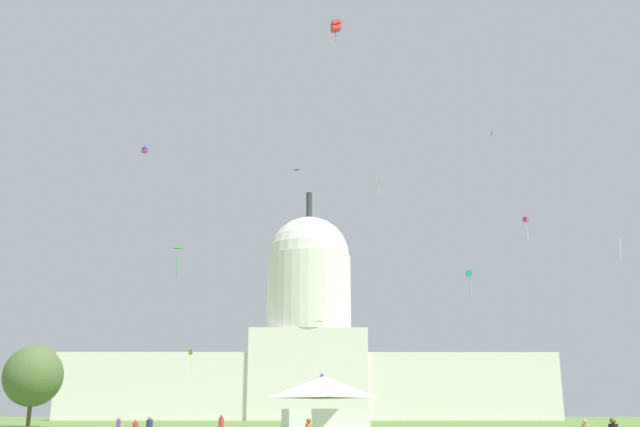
{
  "coord_description": "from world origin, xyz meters",
  "views": [
    {
      "loc": [
        -3.08,
        -19.96,
        1.89
      ],
      "look_at": [
        -2.38,
        102.11,
        36.15
      ],
      "focal_mm": 40.03,
      "sensor_mm": 36.0,
      "label": 1
    }
  ],
  "objects": [
    {
      "name": "kite_cyan_high",
      "position": [
        34.58,
        122.04,
        59.65
      ],
      "size": [
        0.39,
        0.82,
        1.08
      ],
      "rotation": [
        0.0,
        0.0,
        4.08
      ],
      "color": "#33BCDB"
    },
    {
      "name": "kite_orange_high",
      "position": [
        11.63,
        139.13,
        53.45
      ],
      "size": [
        0.68,
        0.52,
        4.29
      ],
      "rotation": [
        0.0,
        0.0,
        0.3
      ],
      "color": "orange"
    },
    {
      "name": "kite_turquoise_mid",
      "position": [
        16.3,
        68.62,
        18.4
      ],
      "size": [
        0.76,
        0.53,
        3.69
      ],
      "rotation": [
        0.0,
        0.0,
        1.87
      ],
      "color": "teal"
    },
    {
      "name": "kite_black_high",
      "position": [
        -7.24,
        129.67,
        53.41
      ],
      "size": [
        1.61,
        1.18,
        0.17
      ],
      "rotation": [
        0.0,
        0.0,
        2.78
      ],
      "color": "black"
    },
    {
      "name": "kite_red_high",
      "position": [
        -0.76,
        55.64,
        46.28
      ],
      "size": [
        1.32,
        1.25,
        2.76
      ],
      "rotation": [
        0.0,
        0.0,
        1.78
      ],
      "color": "red"
    },
    {
      "name": "event_tent",
      "position": [
        -2.41,
        41.77,
        2.48
      ],
      "size": [
        7.72,
        8.17,
        4.92
      ],
      "rotation": [
        0.0,
        0.0,
        0.13
      ],
      "color": "white",
      "rests_on": "ground_plane"
    },
    {
      "name": "kite_green_mid",
      "position": [
        -18.22,
        56.34,
        18.89
      ],
      "size": [
        1.37,
        1.02,
        3.11
      ],
      "rotation": [
        0.0,
        0.0,
        0.36
      ],
      "color": "green"
    },
    {
      "name": "kite_yellow_mid",
      "position": [
        -2.18,
        120.84,
        19.14
      ],
      "size": [
        1.73,
        1.37,
        0.24
      ],
      "rotation": [
        0.0,
        0.0,
        0.5
      ],
      "color": "yellow"
    },
    {
      "name": "person_red_edge_west",
      "position": [
        -12.07,
        50.64,
        0.79
      ],
      "size": [
        0.51,
        0.51,
        1.74
      ],
      "rotation": [
        0.0,
        0.0,
        3.22
      ],
      "color": "red",
      "rests_on": "ground_plane"
    },
    {
      "name": "kite_white_mid",
      "position": [
        36.95,
        70.5,
        24.62
      ],
      "size": [
        0.8,
        1.56,
        3.79
      ],
      "rotation": [
        0.0,
        0.0,
        1.56
      ],
      "color": "white"
    },
    {
      "name": "capitol_building",
      "position": [
        -5.2,
        189.84,
        18.65
      ],
      "size": [
        138.21,
        24.9,
        67.38
      ],
      "color": "silver",
      "rests_on": "ground_plane"
    },
    {
      "name": "kite_magenta_mid",
      "position": [
        33.13,
        98.46,
        34.05
      ],
      "size": [
        1.08,
        1.08,
        4.05
      ],
      "rotation": [
        0.0,
        0.0,
        0.7
      ],
      "color": "#D1339E"
    },
    {
      "name": "kite_lime_low",
      "position": [
        -24.49,
        103.82,
        11.54
      ],
      "size": [
        0.87,
        0.68,
        3.67
      ],
      "rotation": [
        0.0,
        0.0,
        4.89
      ],
      "color": "#8CD133"
    },
    {
      "name": "kite_blue_low",
      "position": [
        -1.58,
        165.64,
        10.91
      ],
      "size": [
        1.06,
        0.83,
        1.28
      ],
      "rotation": [
        0.0,
        0.0,
        1.89
      ],
      "color": "blue"
    },
    {
      "name": "kite_violet_high",
      "position": [
        -37.67,
        115.12,
        53.09
      ],
      "size": [
        1.37,
        1.34,
        1.32
      ],
      "rotation": [
        0.0,
        0.0,
        4.18
      ],
      "color": "purple"
    },
    {
      "name": "tree_west_far",
      "position": [
        -45.24,
        89.05,
        7.24
      ],
      "size": [
        11.41,
        11.29,
        11.72
      ],
      "color": "brown",
      "rests_on": "ground_plane"
    }
  ]
}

